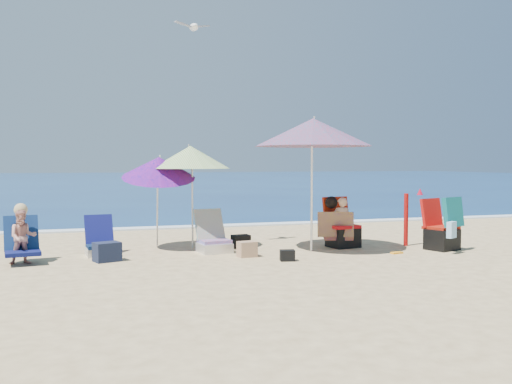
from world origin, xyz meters
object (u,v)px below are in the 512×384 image
object	(u,v)px
camp_chair_right	(443,231)
person_center	(338,223)
furled_umbrella	(409,214)
camp_chair_left	(342,232)
seagull	(194,27)
chair_rainbow	(213,241)
umbrella_turquoise	(313,132)
umbrella_blue	(159,167)
umbrella_striped	(190,157)
chair_navy	(101,245)
person_left	(22,236)

from	to	relation	value
camp_chair_right	person_center	bearing A→B (deg)	156.00
furled_umbrella	camp_chair_left	xyz separation A→B (m)	(-1.32, 0.25, -0.34)
camp_chair_left	seagull	xyz separation A→B (m)	(-2.75, 0.82, 3.94)
furled_umbrella	person_center	world-z (taller)	furled_umbrella
seagull	chair_rainbow	bearing A→B (deg)	-71.93
umbrella_turquoise	camp_chair_left	bearing A→B (deg)	20.42
camp_chair_right	seagull	distance (m)	6.10
umbrella_blue	furled_umbrella	xyz separation A→B (m)	(4.76, -0.98, -0.93)
umbrella_blue	seagull	xyz separation A→B (m)	(0.70, 0.09, 2.68)
umbrella_blue	furled_umbrella	distance (m)	4.95
umbrella_blue	camp_chair_right	size ratio (longest dim) A/B	1.88
umbrella_striped	chair_navy	size ratio (longest dim) A/B	2.84
person_center	seagull	xyz separation A→B (m)	(-2.62, 0.92, 3.75)
umbrella_striped	chair_rainbow	xyz separation A→B (m)	(0.31, -0.55, -1.54)
chair_navy	camp_chair_right	world-z (taller)	camp_chair_right
furled_umbrella	camp_chair_left	distance (m)	1.38
chair_navy	camp_chair_left	world-z (taller)	camp_chair_left
furled_umbrella	chair_navy	bearing A→B (deg)	174.00
umbrella_striped	umbrella_blue	xyz separation A→B (m)	(-0.60, 0.02, -0.19)
person_left	seagull	distance (m)	4.94
umbrella_striped	person_left	bearing A→B (deg)	-163.47
umbrella_turquoise	chair_rainbow	bearing A→B (deg)	166.50
person_left	chair_rainbow	bearing A→B (deg)	5.57
person_left	chair_navy	bearing A→B (deg)	22.75
chair_navy	camp_chair_right	bearing A→B (deg)	-11.54
chair_navy	seagull	bearing A→B (deg)	14.29
umbrella_blue	camp_chair_right	world-z (taller)	umbrella_blue
umbrella_striped	umbrella_blue	world-z (taller)	umbrella_striped
person_left	person_center	bearing A→B (deg)	0.48
chair_navy	person_left	distance (m)	1.36
umbrella_turquoise	camp_chair_right	size ratio (longest dim) A/B	2.47
umbrella_blue	person_left	world-z (taller)	umbrella_blue
umbrella_blue	seagull	bearing A→B (deg)	7.05
furled_umbrella	camp_chair_right	size ratio (longest dim) A/B	1.13
umbrella_blue	umbrella_striped	bearing A→B (deg)	-1.78
camp_chair_right	camp_chair_left	bearing A→B (deg)	151.38
chair_navy	chair_rainbow	world-z (taller)	chair_rainbow
camp_chair_right	person_left	size ratio (longest dim) A/B	1.03
chair_rainbow	seagull	xyz separation A→B (m)	(-0.21, 0.66, 4.02)
chair_rainbow	person_left	bearing A→B (deg)	-174.43
umbrella_turquoise	person_left	bearing A→B (deg)	178.67
umbrella_blue	chair_rainbow	world-z (taller)	umbrella_blue
umbrella_turquoise	umbrella_blue	size ratio (longest dim) A/B	1.32
furled_umbrella	camp_chair_right	bearing A→B (deg)	-62.93
umbrella_striped	person_center	bearing A→B (deg)	-16.80
umbrella_turquoise	umbrella_striped	bearing A→B (deg)	155.02
person_left	furled_umbrella	bearing A→B (deg)	-0.79
umbrella_blue	umbrella_turquoise	bearing A→B (deg)	-20.29
camp_chair_right	chair_navy	bearing A→B (deg)	168.46
umbrella_turquoise	chair_rainbow	world-z (taller)	umbrella_turquoise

